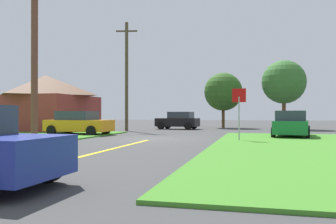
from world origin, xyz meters
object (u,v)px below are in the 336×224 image
(stop_sign, at_px, (239,104))
(pine_tree_center, at_px, (223,92))
(car_on_crossroad, at_px, (291,124))
(utility_pole_near, at_px, (34,62))
(utility_pole_mid, at_px, (127,75))
(barn, at_px, (45,103))
(car_approaching_junction, at_px, (178,121))
(parked_car_near_building, at_px, (79,123))
(oak_tree_left, at_px, (284,82))

(stop_sign, distance_m, pine_tree_center, 17.70)
(pine_tree_center, bearing_deg, car_on_crossroad, -68.89)
(car_on_crossroad, distance_m, utility_pole_near, 15.03)
(stop_sign, height_order, utility_pole_mid, utility_pole_mid)
(car_on_crossroad, relative_size, barn, 0.62)
(stop_sign, xyz_separation_m, car_approaching_junction, (-6.10, 13.37, -1.12))
(car_on_crossroad, height_order, barn, barn)
(parked_car_near_building, bearing_deg, barn, 143.32)
(car_approaching_junction, xyz_separation_m, car_on_crossroad, (9.06, -9.54, 0.00))
(stop_sign, distance_m, utility_pole_near, 10.66)
(car_on_crossroad, xyz_separation_m, barn, (-19.58, 4.24, 1.56))
(stop_sign, relative_size, pine_tree_center, 0.49)
(parked_car_near_building, height_order, car_on_crossroad, same)
(oak_tree_left, bearing_deg, stop_sign, -102.26)
(car_on_crossroad, relative_size, pine_tree_center, 0.82)
(stop_sign, distance_m, car_approaching_junction, 14.74)
(car_approaching_junction, xyz_separation_m, utility_pole_near, (-3.88, -16.46, 3.26))
(oak_tree_left, relative_size, barn, 0.88)
(parked_car_near_building, xyz_separation_m, oak_tree_left, (14.33, 12.90, 3.60))
(stop_sign, bearing_deg, utility_pole_near, 24.84)
(oak_tree_left, bearing_deg, car_approaching_junction, -164.53)
(oak_tree_left, distance_m, barn, 21.71)
(stop_sign, xyz_separation_m, car_on_crossroad, (2.96, 3.83, -1.12))
(utility_pole_near, distance_m, pine_tree_center, 21.93)
(utility_pole_near, bearing_deg, stop_sign, 17.16)
(parked_car_near_building, xyz_separation_m, car_on_crossroad, (13.81, 0.70, -0.00))
(pine_tree_center, bearing_deg, barn, -146.76)
(car_approaching_junction, relative_size, car_on_crossroad, 0.88)
(stop_sign, relative_size, barn, 0.37)
(pine_tree_center, bearing_deg, car_approaching_junction, -132.92)
(parked_car_near_building, bearing_deg, pine_tree_center, 63.11)
(car_approaching_junction, relative_size, utility_pole_near, 0.51)
(car_approaching_junction, distance_m, car_on_crossroad, 13.16)
(oak_tree_left, bearing_deg, car_on_crossroad, -92.45)
(car_approaching_junction, bearing_deg, utility_pole_near, 83.42)
(utility_pole_near, relative_size, barn, 1.07)
(car_approaching_junction, bearing_deg, oak_tree_left, -157.85)
(pine_tree_center, bearing_deg, stop_sign, -82.50)
(parked_car_near_building, distance_m, utility_pole_near, 7.06)
(oak_tree_left, xyz_separation_m, barn, (-20.10, -7.95, -2.04))
(utility_pole_mid, height_order, barn, utility_pole_mid)
(parked_car_near_building, xyz_separation_m, pine_tree_center, (8.54, 14.33, 2.87))
(barn, bearing_deg, utility_pole_mid, 9.05)
(utility_pole_near, bearing_deg, barn, 120.77)
(car_approaching_junction, distance_m, pine_tree_center, 6.28)
(car_approaching_junction, distance_m, utility_pole_mid, 6.73)
(barn, bearing_deg, parked_car_near_building, -40.59)
(parked_car_near_building, relative_size, pine_tree_center, 0.80)
(car_on_crossroad, distance_m, pine_tree_center, 14.89)
(car_approaching_junction, bearing_deg, stop_sign, 121.20)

